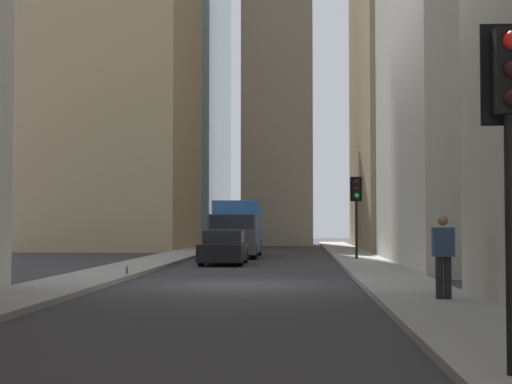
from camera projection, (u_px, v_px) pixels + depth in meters
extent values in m
plane|color=#302D30|center=(237.00, 285.00, 21.57)|extent=(135.00, 135.00, 0.00)
cube|color=gray|center=(78.00, 282.00, 21.82)|extent=(90.00, 2.20, 0.14)
cube|color=gray|center=(399.00, 283.00, 21.33)|extent=(90.00, 2.20, 0.14)
cube|color=#9E8966|center=(434.00, 26.00, 50.46)|extent=(17.27, 10.00, 29.14)
cube|color=#9E8966|center=(117.00, 35.00, 52.48)|extent=(13.60, 10.00, 29.04)
cube|color=gray|center=(278.00, 105.00, 61.69)|extent=(5.50, 5.50, 22.31)
cube|color=#285699|center=(238.00, 227.00, 40.03)|extent=(4.60, 2.25, 2.60)
cube|color=#38383D|center=(233.00, 234.00, 36.82)|extent=(1.90, 2.25, 1.90)
cube|color=black|center=(233.00, 222.00, 36.85)|extent=(1.92, 2.09, 0.64)
cylinder|color=black|center=(254.00, 250.00, 36.74)|extent=(0.88, 0.28, 0.88)
cylinder|color=black|center=(212.00, 250.00, 36.85)|extent=(0.88, 0.28, 0.88)
cylinder|color=black|center=(259.00, 247.00, 41.33)|extent=(0.88, 0.28, 0.88)
cylinder|color=black|center=(222.00, 247.00, 41.44)|extent=(0.88, 0.28, 0.88)
cube|color=black|center=(224.00, 252.00, 32.26)|extent=(4.30, 1.78, 0.70)
cube|color=black|center=(224.00, 237.00, 32.49)|extent=(2.10, 1.58, 0.54)
cylinder|color=black|center=(240.00, 258.00, 30.86)|extent=(0.64, 0.22, 0.64)
cylinder|color=black|center=(201.00, 258.00, 30.95)|extent=(0.64, 0.22, 0.64)
cylinder|color=black|center=(245.00, 256.00, 33.56)|extent=(0.64, 0.22, 0.64)
cylinder|color=black|center=(209.00, 255.00, 33.64)|extent=(0.64, 0.22, 0.64)
cylinder|color=black|center=(511.00, 244.00, 8.07)|extent=(0.12, 0.12, 2.72)
cube|color=black|center=(509.00, 72.00, 8.14)|extent=(0.28, 0.32, 0.90)
cube|color=black|center=(505.00, 75.00, 8.30)|extent=(0.03, 0.52, 1.10)
cylinder|color=black|center=(356.00, 229.00, 34.43)|extent=(0.12, 0.12, 2.67)
cube|color=black|center=(356.00, 189.00, 34.50)|extent=(0.28, 0.32, 0.90)
cube|color=black|center=(356.00, 189.00, 34.65)|extent=(0.03, 0.52, 1.10)
sphere|color=black|center=(356.00, 182.00, 34.35)|extent=(0.20, 0.20, 0.20)
sphere|color=black|center=(357.00, 189.00, 34.34)|extent=(0.20, 0.20, 0.20)
sphere|color=green|center=(357.00, 195.00, 34.33)|extent=(0.20, 0.20, 0.20)
cylinder|color=black|center=(448.00, 278.00, 16.12)|extent=(0.16, 0.16, 0.88)
cylinder|color=black|center=(439.00, 278.00, 16.13)|extent=(0.16, 0.16, 0.88)
cube|color=navy|center=(443.00, 242.00, 16.16)|extent=(0.26, 0.44, 0.61)
sphere|color=#936B4C|center=(443.00, 220.00, 16.18)|extent=(0.22, 0.22, 0.22)
cylinder|color=brown|center=(127.00, 271.00, 23.98)|extent=(0.07, 0.07, 0.20)
cylinder|color=brown|center=(127.00, 267.00, 23.99)|extent=(0.03, 0.03, 0.07)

